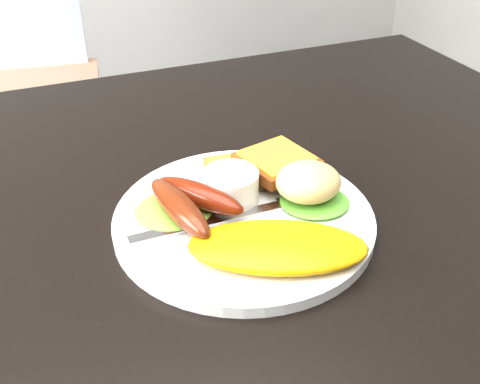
# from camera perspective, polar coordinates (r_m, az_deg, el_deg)

# --- Properties ---
(dining_table) EXTENTS (1.20, 0.80, 0.04)m
(dining_table) POSITION_cam_1_polar(r_m,az_deg,el_deg) (0.59, -9.58, -4.55)
(dining_table) COLOR black
(dining_table) RESTS_ON ground
(dining_chair) EXTENTS (0.44, 0.44, 0.05)m
(dining_chair) POSITION_cam_1_polar(r_m,az_deg,el_deg) (1.69, -20.63, 9.21)
(dining_chair) COLOR tan
(dining_chair) RESTS_ON ground
(plate) EXTENTS (0.26, 0.26, 0.01)m
(plate) POSITION_cam_1_polar(r_m,az_deg,el_deg) (0.56, 0.39, -2.74)
(plate) COLOR white
(plate) RESTS_ON dining_table
(lettuce_left) EXTENTS (0.09, 0.08, 0.01)m
(lettuce_left) POSITION_cam_1_polar(r_m,az_deg,el_deg) (0.56, -6.72, -1.79)
(lettuce_left) COLOR #59931B
(lettuce_left) RESTS_ON plate
(lettuce_right) EXTENTS (0.09, 0.08, 0.01)m
(lettuce_right) POSITION_cam_1_polar(r_m,az_deg,el_deg) (0.57, 7.56, -0.98)
(lettuce_right) COLOR green
(lettuce_right) RESTS_ON plate
(omelette) EXTENTS (0.18, 0.14, 0.02)m
(omelette) POSITION_cam_1_polar(r_m,az_deg,el_deg) (0.50, 3.85, -5.56)
(omelette) COLOR #EBB309
(omelette) RESTS_ON plate
(sausage_a) EXTENTS (0.05, 0.11, 0.03)m
(sausage_a) POSITION_cam_1_polar(r_m,az_deg,el_deg) (0.53, -6.20, -1.54)
(sausage_a) COLOR #5F2C12
(sausage_a) RESTS_ON lettuce_left
(sausage_b) EXTENTS (0.08, 0.10, 0.03)m
(sausage_b) POSITION_cam_1_polar(r_m,az_deg,el_deg) (0.55, -4.16, -0.35)
(sausage_b) COLOR #67150A
(sausage_b) RESTS_ON lettuce_left
(ramekin) EXTENTS (0.06, 0.06, 0.03)m
(ramekin) POSITION_cam_1_polar(r_m,az_deg,el_deg) (0.57, -0.92, 0.56)
(ramekin) COLOR white
(ramekin) RESTS_ON plate
(toast_a) EXTENTS (0.07, 0.07, 0.01)m
(toast_a) POSITION_cam_1_polar(r_m,az_deg,el_deg) (0.61, -0.12, 2.00)
(toast_a) COLOR olive
(toast_a) RESTS_ON plate
(toast_b) EXTENTS (0.09, 0.09, 0.01)m
(toast_b) POSITION_cam_1_polar(r_m,az_deg,el_deg) (0.61, 3.76, 3.06)
(toast_b) COLOR maroon
(toast_b) RESTS_ON toast_a
(potato_salad) EXTENTS (0.07, 0.07, 0.04)m
(potato_salad) POSITION_cam_1_polar(r_m,az_deg,el_deg) (0.57, 6.94, 1.04)
(potato_salad) COLOR beige
(potato_salad) RESTS_ON lettuce_right
(fork) EXTENTS (0.15, 0.01, 0.00)m
(fork) POSITION_cam_1_polar(r_m,az_deg,el_deg) (0.54, -3.36, -3.14)
(fork) COLOR #ADAFB7
(fork) RESTS_ON plate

